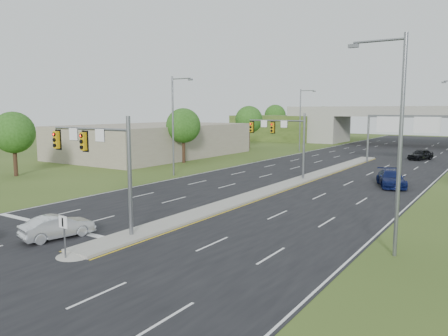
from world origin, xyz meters
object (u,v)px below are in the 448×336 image
object	(u,v)px
keep_right_sign	(64,230)
overpass	(408,128)
signal_mast_near	(101,154)
car_far_c	(421,155)
car_silver	(58,227)
car_far_b	(391,178)
signal_mast_far	(284,135)
sign_gantry	(410,126)

from	to	relation	value
keep_right_sign	overpass	distance (m)	84.55
signal_mast_near	car_far_c	world-z (taller)	signal_mast_near
overpass	keep_right_sign	bearing A→B (deg)	-90.00
car_silver	car_far_b	xyz separation A→B (m)	(12.08, 28.25, 0.12)
keep_right_sign	car_far_b	xyz separation A→B (m)	(8.71, 30.29, -0.70)
signal_mast_far	car_silver	xyz separation A→B (m)	(-1.10, -27.41, -4.04)
car_far_b	sign_gantry	bearing A→B (deg)	74.35
sign_gantry	overpass	distance (m)	35.75
signal_mast_near	sign_gantry	distance (m)	45.88
signal_mast_far	car_silver	bearing A→B (deg)	-92.29
sign_gantry	car_far_b	world-z (taller)	sign_gantry
overpass	car_silver	world-z (taller)	overpass
car_silver	car_far_c	distance (m)	55.47
keep_right_sign	car_far_c	world-z (taller)	keep_right_sign
signal_mast_near	car_far_b	world-z (taller)	signal_mast_near
keep_right_sign	sign_gantry	size ratio (longest dim) A/B	0.19
signal_mast_near	car_far_c	bearing A→B (deg)	79.83
keep_right_sign	car_silver	xyz separation A→B (m)	(-3.36, 2.04, -0.83)
signal_mast_far	car_far_c	size ratio (longest dim) A/B	1.52
signal_mast_far	car_silver	distance (m)	27.73
sign_gantry	overpass	xyz separation A→B (m)	(-6.68, 35.08, -1.69)
keep_right_sign	overpass	bearing A→B (deg)	90.00
keep_right_sign	car_far_c	size ratio (longest dim) A/B	0.48
car_far_c	keep_right_sign	bearing A→B (deg)	-75.83
car_silver	car_far_b	size ratio (longest dim) A/B	0.74
overpass	car_far_c	distance (m)	29.02
keep_right_sign	car_silver	distance (m)	4.02
signal_mast_near	keep_right_sign	distance (m)	5.94
signal_mast_far	overpass	bearing A→B (deg)	87.65
sign_gantry	overpass	world-z (taller)	overpass
sign_gantry	car_silver	distance (m)	48.67
keep_right_sign	sign_gantry	distance (m)	50.04
signal_mast_far	car_far_b	size ratio (longest dim) A/B	1.28
overpass	car_far_c	bearing A→B (deg)	-75.82
car_far_b	keep_right_sign	bearing A→B (deg)	-127.76
keep_right_sign	signal_mast_far	bearing A→B (deg)	94.39
overpass	car_far_c	world-z (taller)	overpass
car_silver	car_far_b	bearing A→B (deg)	-99.64
signal_mast_near	car_silver	distance (m)	4.83
sign_gantry	car_far_c	bearing A→B (deg)	86.82
signal_mast_near	signal_mast_far	size ratio (longest dim) A/B	1.00
car_far_b	car_far_c	xyz separation A→B (m)	(-1.64, 26.23, -0.01)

